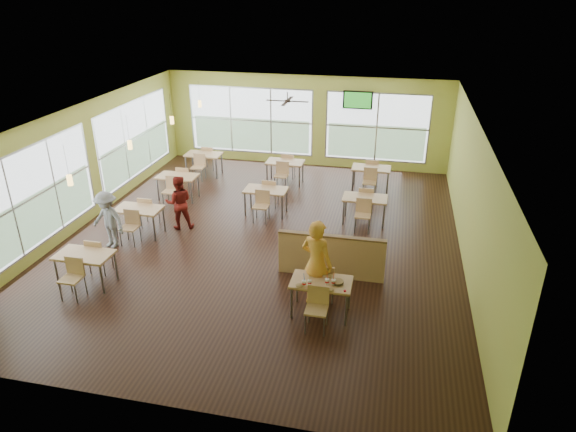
{
  "coord_description": "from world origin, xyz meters",
  "views": [
    {
      "loc": [
        3.19,
        -11.56,
        6.14
      ],
      "look_at": [
        0.8,
        -0.58,
        0.95
      ],
      "focal_mm": 32.0,
      "sensor_mm": 36.0,
      "label": 1
    }
  ],
  "objects_px": {
    "half_wall_divider": "(331,256)",
    "man_plaid": "(317,264)",
    "main_table": "(321,286)",
    "food_basket": "(338,282)"
  },
  "relations": [
    {
      "from": "food_basket",
      "to": "man_plaid",
      "type": "bearing_deg",
      "value": 146.16
    },
    {
      "from": "half_wall_divider",
      "to": "main_table",
      "type": "bearing_deg",
      "value": -90.0
    },
    {
      "from": "man_plaid",
      "to": "food_basket",
      "type": "height_order",
      "value": "man_plaid"
    },
    {
      "from": "half_wall_divider",
      "to": "man_plaid",
      "type": "bearing_deg",
      "value": -97.48
    },
    {
      "from": "main_table",
      "to": "man_plaid",
      "type": "distance_m",
      "value": 0.47
    },
    {
      "from": "main_table",
      "to": "half_wall_divider",
      "type": "relative_size",
      "value": 0.63
    },
    {
      "from": "man_plaid",
      "to": "main_table",
      "type": "bearing_deg",
      "value": 138.32
    },
    {
      "from": "main_table",
      "to": "man_plaid",
      "type": "bearing_deg",
      "value": 116.26
    },
    {
      "from": "main_table",
      "to": "food_basket",
      "type": "xyz_separation_m",
      "value": [
        0.32,
        -0.01,
        0.15
      ]
    },
    {
      "from": "main_table",
      "to": "food_basket",
      "type": "bearing_deg",
      "value": -2.16
    }
  ]
}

